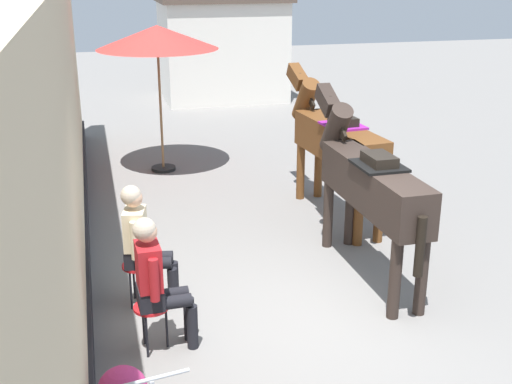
{
  "coord_description": "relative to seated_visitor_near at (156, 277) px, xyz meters",
  "views": [
    {
      "loc": [
        -2.2,
        -5.84,
        3.61
      ],
      "look_at": [
        -0.4,
        1.2,
        1.05
      ],
      "focal_mm": 46.15,
      "sensor_mm": 36.0,
      "label": 1
    }
  ],
  "objects": [
    {
      "name": "seated_visitor_near",
      "position": [
        0.0,
        0.0,
        0.0
      ],
      "size": [
        0.61,
        0.49,
        1.39
      ],
      "color": "red",
      "rests_on": "ground_plane"
    },
    {
      "name": "pub_facade_wall",
      "position": [
        -0.82,
        1.67,
        0.76
      ],
      "size": [
        0.34,
        14.0,
        3.4
      ],
      "color": "#CCB793",
      "rests_on": "ground_plane"
    },
    {
      "name": "seated_visitor_far",
      "position": [
        -0.05,
        0.94,
        0.0
      ],
      "size": [
        0.61,
        0.48,
        1.39
      ],
      "color": "red",
      "rests_on": "ground_plane"
    },
    {
      "name": "saddled_horse_far",
      "position": [
        2.91,
        2.97,
        0.38
      ],
      "size": [
        0.64,
        3.0,
        2.06
      ],
      "color": "brown",
      "rests_on": "ground_plane"
    },
    {
      "name": "distant_cottage",
      "position": [
        3.13,
        12.12,
        1.02
      ],
      "size": [
        3.4,
        2.6,
        3.5
      ],
      "color": "silver",
      "rests_on": "ground_plane"
    },
    {
      "name": "ground_plane",
      "position": [
        1.73,
        3.17,
        -0.78
      ],
      "size": [
        40.0,
        40.0,
        0.0
      ],
      "primitive_type": "plane",
      "color": "slate"
    },
    {
      "name": "saddled_horse_near",
      "position": [
        2.62,
        1.08,
        0.38
      ],
      "size": [
        0.51,
        3.0,
        2.06
      ],
      "color": "#2D231E",
      "rests_on": "ground_plane"
    },
    {
      "name": "cafe_parasol",
      "position": [
        0.73,
        5.86,
        1.59
      ],
      "size": [
        2.1,
        2.1,
        2.58
      ],
      "color": "black",
      "rests_on": "ground_plane"
    }
  ]
}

